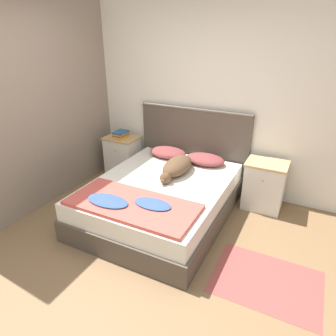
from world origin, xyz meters
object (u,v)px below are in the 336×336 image
object	(u,v)px
pillow_right	(205,159)
pillow_left	(168,152)
book_stack	(121,134)
bed	(161,199)
nightstand_left	(123,156)
dog	(177,167)
nightstand_right	(264,185)

from	to	relation	value
pillow_right	pillow_left	bearing A→B (deg)	180.00
pillow_right	book_stack	world-z (taller)	book_stack
bed	pillow_left	bearing A→B (deg)	110.60
nightstand_left	dog	distance (m)	1.28
nightstand_right	pillow_right	world-z (taller)	nightstand_right
bed	dog	size ratio (longest dim) A/B	2.42
nightstand_right	book_stack	world-z (taller)	book_stack
pillow_left	pillow_right	size ratio (longest dim) A/B	1.00
pillow_left	pillow_right	world-z (taller)	same
nightstand_left	nightstand_right	world-z (taller)	same
nightstand_left	nightstand_right	bearing A→B (deg)	0.00
pillow_right	dog	bearing A→B (deg)	-114.82
nightstand_left	pillow_left	bearing A→B (deg)	-1.57
dog	pillow_left	bearing A→B (deg)	128.28
bed	dog	xyz separation A→B (m)	(0.07, 0.30, 0.33)
nightstand_right	book_stack	bearing A→B (deg)	-179.30
nightstand_left	nightstand_right	size ratio (longest dim) A/B	1.00
nightstand_left	pillow_left	distance (m)	0.84
bed	pillow_left	xyz separation A→B (m)	(-0.28, 0.75, 0.30)
bed	pillow_right	distance (m)	0.86
dog	book_stack	distance (m)	1.25
nightstand_right	pillow_left	bearing A→B (deg)	-179.07
book_stack	pillow_left	bearing A→B (deg)	0.32
pillow_left	pillow_right	distance (m)	0.57
nightstand_left	book_stack	world-z (taller)	book_stack
nightstand_left	pillow_right	distance (m)	1.39
nightstand_left	pillow_left	size ratio (longest dim) A/B	1.18
dog	book_stack	size ratio (longest dim) A/B	3.52
nightstand_right	pillow_left	world-z (taller)	nightstand_right
nightstand_right	book_stack	distance (m)	2.21
bed	pillow_right	bearing A→B (deg)	69.40
bed	nightstand_right	distance (m)	1.34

